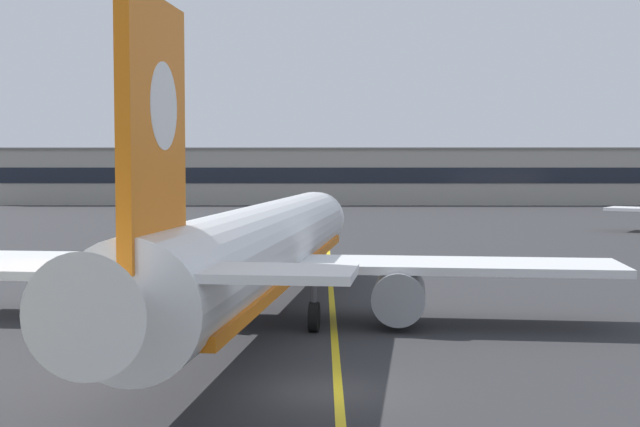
# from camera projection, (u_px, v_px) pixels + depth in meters

# --- Properties ---
(ground_plane) EXTENTS (400.00, 400.00, 0.00)m
(ground_plane) POSITION_uv_depth(u_px,v_px,m) (331.00, 391.00, 27.20)
(ground_plane) COLOR #2D2D30
(taxiway_centreline) EXTENTS (1.66, 180.00, 0.01)m
(taxiway_centreline) POSITION_uv_depth(u_px,v_px,m) (330.00, 273.00, 57.15)
(taxiway_centreline) COLOR yellow
(taxiway_centreline) RESTS_ON ground
(airliner_foreground) EXTENTS (32.33, 41.50, 11.65)m
(airliner_foreground) POSITION_uv_depth(u_px,v_px,m) (262.00, 249.00, 38.89)
(airliner_foreground) COLOR white
(airliner_foreground) RESTS_ON ground
(safety_cone_by_nose_gear) EXTENTS (0.44, 0.44, 0.55)m
(safety_cone_by_nose_gear) POSITION_uv_depth(u_px,v_px,m) (302.00, 271.00, 56.26)
(safety_cone_by_nose_gear) COLOR orange
(safety_cone_by_nose_gear) RESTS_ON ground
(terminal_building) EXTENTS (139.90, 12.40, 10.32)m
(terminal_building) POSITION_uv_depth(u_px,v_px,m) (372.00, 176.00, 158.89)
(terminal_building) COLOR #9E998E
(terminal_building) RESTS_ON ground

